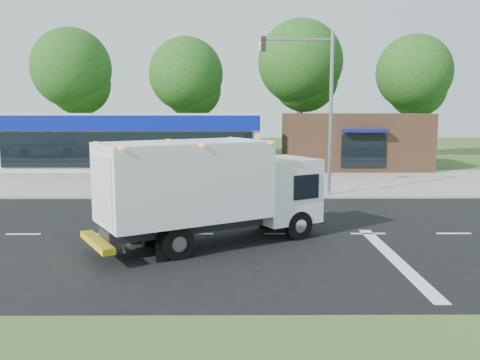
{
  "coord_description": "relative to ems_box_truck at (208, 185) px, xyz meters",
  "views": [
    {
      "loc": [
        -1.58,
        -17.22,
        4.32
      ],
      "look_at": [
        -1.46,
        1.48,
        1.7
      ],
      "focal_mm": 38.0,
      "sensor_mm": 36.0,
      "label": 1
    }
  ],
  "objects": [
    {
      "name": "ground",
      "position": [
        2.47,
        1.33,
        -1.93
      ],
      "size": [
        120.0,
        120.0,
        0.0
      ],
      "primitive_type": "plane",
      "color": "#385123",
      "rests_on": "ground"
    },
    {
      "name": "road_asphalt",
      "position": [
        2.47,
        1.33,
        -1.93
      ],
      "size": [
        60.0,
        14.0,
        0.02
      ],
      "primitive_type": "cube",
      "color": "black",
      "rests_on": "ground"
    },
    {
      "name": "sidewalk",
      "position": [
        2.47,
        9.53,
        -1.87
      ],
      "size": [
        60.0,
        2.4,
        0.12
      ],
      "primitive_type": "cube",
      "color": "gray",
      "rests_on": "ground"
    },
    {
      "name": "parking_apron",
      "position": [
        2.47,
        15.33,
        -1.92
      ],
      "size": [
        60.0,
        9.0,
        0.02
      ],
      "primitive_type": "cube",
      "color": "gray",
      "rests_on": "ground"
    },
    {
      "name": "lane_markings",
      "position": [
        3.82,
        -0.02,
        -1.91
      ],
      "size": [
        55.2,
        7.0,
        0.01
      ],
      "color": "silver",
      "rests_on": "road_asphalt"
    },
    {
      "name": "ems_box_truck",
      "position": [
        0.0,
        0.0,
        0.0
      ],
      "size": [
        7.7,
        5.81,
        3.35
      ],
      "rotation": [
        0.0,
        0.0,
        0.53
      ],
      "color": "black",
      "rests_on": "ground"
    },
    {
      "name": "emergency_worker",
      "position": [
        -2.64,
        -1.06,
        -0.98
      ],
      "size": [
        0.8,
        0.72,
        1.94
      ],
      "rotation": [
        0.0,
        0.0,
        0.54
      ],
      "color": "#C5BB83",
      "rests_on": "ground"
    },
    {
      "name": "retail_strip_mall",
      "position": [
        -6.53,
        21.26,
        0.08
      ],
      "size": [
        18.0,
        6.2,
        4.0
      ],
      "color": "#BCB09C",
      "rests_on": "ground"
    },
    {
      "name": "brown_storefront",
      "position": [
        9.47,
        21.31,
        0.07
      ],
      "size": [
        10.0,
        6.7,
        4.0
      ],
      "color": "#382316",
      "rests_on": "ground"
    },
    {
      "name": "traffic_signal_pole",
      "position": [
        4.83,
        8.93,
        2.99
      ],
      "size": [
        3.51,
        0.25,
        8.0
      ],
      "color": "gray",
      "rests_on": "ground"
    },
    {
      "name": "background_trees",
      "position": [
        1.63,
        29.5,
        5.45
      ],
      "size": [
        36.77,
        7.39,
        12.1
      ],
      "color": "#332114",
      "rests_on": "ground"
    }
  ]
}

